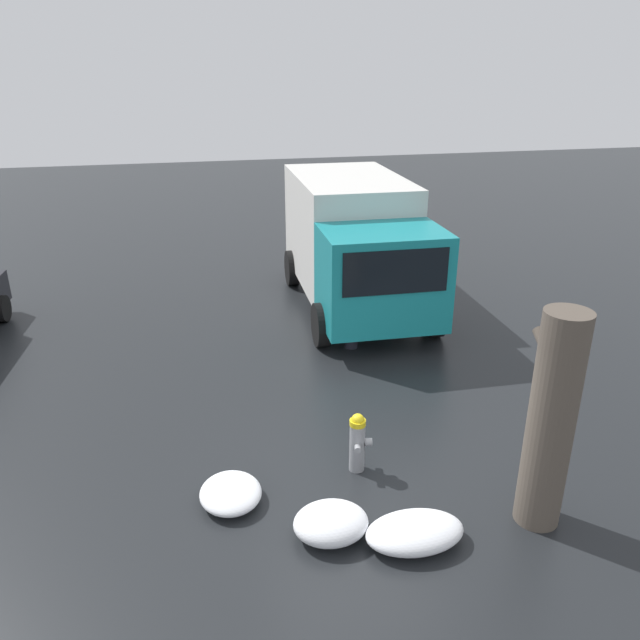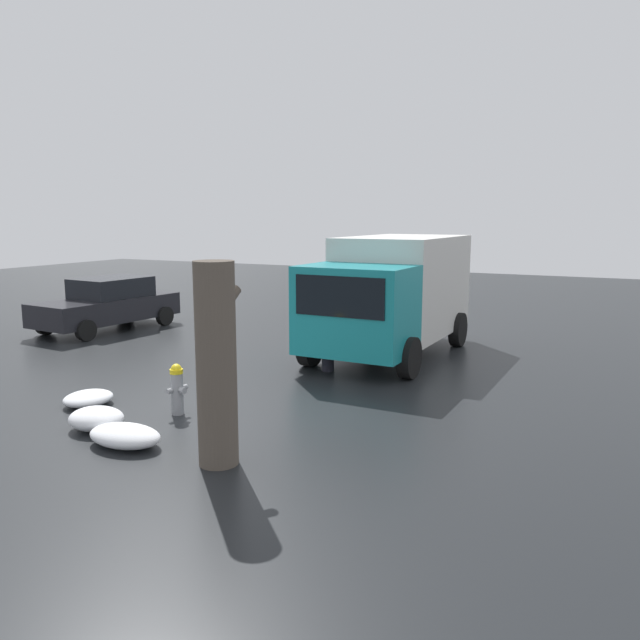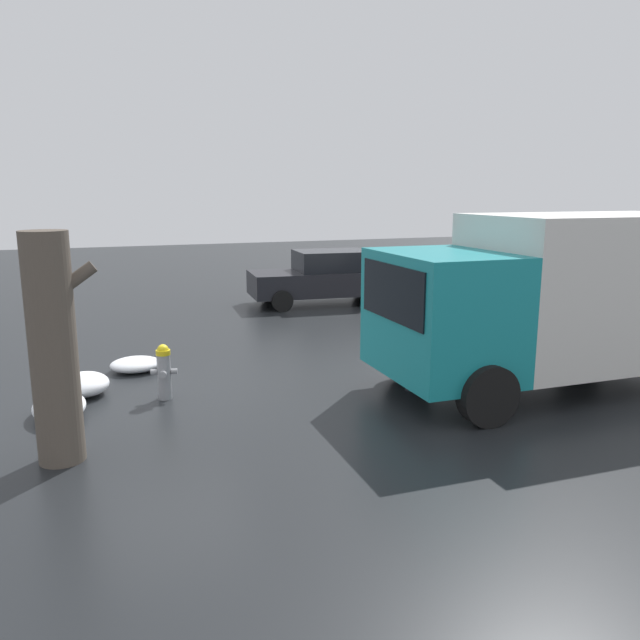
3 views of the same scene
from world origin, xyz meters
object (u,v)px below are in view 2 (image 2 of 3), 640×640
object	(u,v)px
tree_trunk	(216,364)
pedestrian	(328,326)
parked_car	(108,304)
fire_hydrant	(177,388)
delivery_truck	(393,291)

from	to	relation	value
tree_trunk	pedestrian	bearing A→B (deg)	9.59
pedestrian	parked_car	xyz separation A→B (m)	(1.68, 8.23, -0.22)
fire_hydrant	delivery_truck	distance (m)	6.56
tree_trunk	parked_car	bearing A→B (deg)	52.00
fire_hydrant	parked_car	distance (m)	9.17
delivery_truck	pedestrian	distance (m)	2.43
fire_hydrant	delivery_truck	size ratio (longest dim) A/B	0.15
fire_hydrant	pedestrian	distance (m)	4.14
pedestrian	parked_car	bearing A→B (deg)	-33.73
delivery_truck	fire_hydrant	bearing A→B (deg)	76.23
tree_trunk	pedestrian	world-z (taller)	tree_trunk
tree_trunk	delivery_truck	bearing A→B (deg)	1.72
pedestrian	parked_car	size ratio (longest dim) A/B	0.41
tree_trunk	parked_car	distance (m)	11.63
delivery_truck	parked_car	size ratio (longest dim) A/B	1.29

